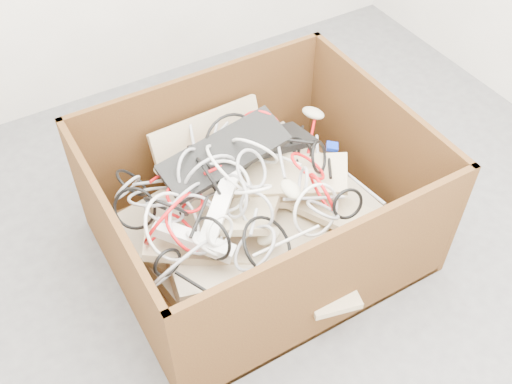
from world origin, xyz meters
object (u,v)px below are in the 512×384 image
power_strip_left (219,209)px  vga_plug (332,147)px  power_strip_right (194,240)px  cardboard_box (255,223)px

power_strip_left → vga_plug: (0.54, 0.08, -0.02)m
power_strip_left → power_strip_right: 0.14m
power_strip_left → power_strip_right: (-0.13, -0.05, -0.04)m
vga_plug → power_strip_right: bearing=-135.3°
cardboard_box → power_strip_right: bearing=-160.7°
cardboard_box → power_strip_right: (-0.31, -0.11, 0.20)m
cardboard_box → power_strip_left: bearing=-163.3°
cardboard_box → power_strip_right: cardboard_box is taller
cardboard_box → vga_plug: bearing=4.4°
cardboard_box → vga_plug: 0.43m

